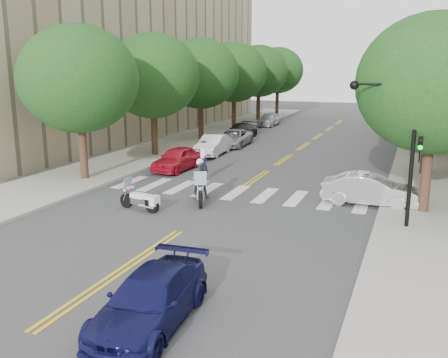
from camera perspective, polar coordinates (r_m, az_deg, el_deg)
The scene contains 27 objects.
ground at distance 19.48m, azimuth -5.22°, elevation -6.04°, with size 140.00×140.00×0.00m, color #38383A.
sidewalk_left at distance 42.83m, azimuth -3.48°, elevation 4.57°, with size 5.00×60.00×0.15m, color #9E9991.
sidewalk_right at distance 38.96m, azimuth 22.83°, elevation 2.73°, with size 5.00×60.00×0.15m, color #9E9991.
building_left at distance 54.87m, azimuth -18.47°, elevation 18.29°, with size 26.00×44.00×24.00m, color tan.
tree_l_0 at distance 28.23m, azimuth -16.28°, elevation 10.90°, with size 6.40×6.40×8.45m.
tree_l_1 at distance 34.93m, azimuth -8.16°, elevation 11.59°, with size 6.40×6.40×8.45m.
tree_l_2 at distance 42.08m, azimuth -2.70°, elevation 11.92°, with size 6.40×6.40×8.45m.
tree_l_3 at distance 49.50m, azimuth 1.15°, elevation 12.10°, with size 6.40×6.40×8.45m.
tree_l_4 at distance 57.07m, azimuth 4.00°, elevation 12.19°, with size 6.40×6.40×8.45m.
tree_l_5 at distance 64.74m, azimuth 6.17°, elevation 12.24°, with size 6.40×6.40×8.45m.
tree_r_0 at distance 22.45m, azimuth 22.94°, elevation 10.00°, with size 6.40×6.40×8.45m.
tree_r_1 at distance 30.45m, azimuth 22.66°, elevation 10.55°, with size 6.40×6.40×8.45m.
tree_r_2 at distance 38.45m, azimuth 22.50°, elevation 10.87°, with size 6.40×6.40×8.45m.
tree_r_3 at distance 46.44m, azimuth 22.39°, elevation 11.08°, with size 6.40×6.40×8.45m.
tree_r_4 at distance 54.44m, azimuth 22.32°, elevation 11.23°, with size 6.40×6.40×8.45m.
tree_r_5 at distance 62.44m, azimuth 22.26°, elevation 11.34°, with size 6.40×6.40×8.45m.
traffic_signal_pole at distance 20.11m, azimuth 19.53°, elevation 4.78°, with size 2.82×0.42×6.00m.
motorcycle_police at distance 23.30m, azimuth -2.75°, elevation -0.44°, with size 1.36×2.42×2.09m.
motorcycle_parked at distance 22.26m, azimuth -9.33°, elevation -2.41°, with size 2.17×0.79×1.41m.
officer_standing at distance 27.78m, azimuth -2.33°, elevation 1.67°, with size 0.64×0.42×1.77m, color black.
convertible at distance 23.82m, azimuth 16.37°, elevation -1.19°, with size 1.52×4.35×1.43m, color silver.
sedan_blue at distance 12.80m, azimuth -8.42°, elevation -13.52°, with size 1.84×4.52×1.31m, color #0F1040.
parked_car_a at distance 30.50m, azimuth -5.35°, elevation 2.33°, with size 1.69×4.21×1.43m, color red.
parked_car_b at distance 35.58m, azimuth -1.26°, elevation 3.90°, with size 1.51×4.32×1.42m, color white.
parked_car_c at distance 39.43m, azimuth 1.08°, elevation 4.71°, with size 2.16×4.69×1.30m, color gray.
parked_car_d at distance 43.77m, azimuth 1.94°, elevation 5.53°, with size 1.83×4.50×1.31m, color black.
parked_car_e at distance 52.81m, azimuth 5.21°, elevation 6.83°, with size 1.66×4.13×1.41m, color #ABAAB0.
Camera 1 is at (8.32, -16.43, 6.34)m, focal length 40.00 mm.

